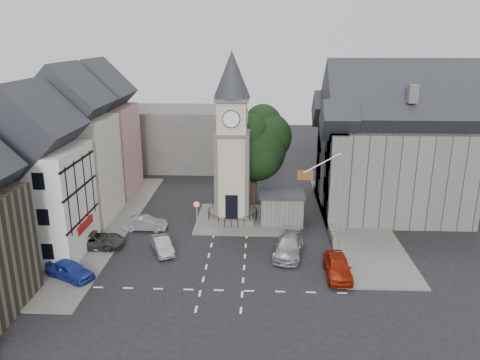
{
  "coord_description": "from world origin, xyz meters",
  "views": [
    {
      "loc": [
        2.64,
        -35.11,
        17.51
      ],
      "look_at": [
        0.87,
        5.0,
        5.07
      ],
      "focal_mm": 35.0,
      "sensor_mm": 36.0,
      "label": 1
    }
  ],
  "objects_px": {
    "pedestrian": "(349,213)",
    "car_east_red": "(338,267)",
    "car_west_blue": "(70,270)",
    "stone_shelter": "(282,208)",
    "clock_tower": "(232,140)"
  },
  "relations": [
    {
      "from": "pedestrian",
      "to": "car_east_red",
      "type": "bearing_deg",
      "value": 75.73
    },
    {
      "from": "car_west_blue",
      "to": "pedestrian",
      "type": "height_order",
      "value": "pedestrian"
    },
    {
      "from": "stone_shelter",
      "to": "car_east_red",
      "type": "xyz_separation_m",
      "value": [
        3.83,
        -10.5,
        -0.76
      ]
    },
    {
      "from": "car_west_blue",
      "to": "clock_tower",
      "type": "bearing_deg",
      "value": -15.49
    },
    {
      "from": "car_west_blue",
      "to": "car_east_red",
      "type": "distance_m",
      "value": 20.17
    },
    {
      "from": "clock_tower",
      "to": "pedestrian",
      "type": "bearing_deg",
      "value": 1.84
    },
    {
      "from": "clock_tower",
      "to": "car_west_blue",
      "type": "bearing_deg",
      "value": -133.11
    },
    {
      "from": "clock_tower",
      "to": "pedestrian",
      "type": "distance_m",
      "value": 13.64
    },
    {
      "from": "car_west_blue",
      "to": "car_east_red",
      "type": "xyz_separation_m",
      "value": [
        20.13,
        1.29,
        0.09
      ]
    },
    {
      "from": "car_west_blue",
      "to": "pedestrian",
      "type": "xyz_separation_m",
      "value": [
        23.0,
        12.65,
        0.08
      ]
    },
    {
      "from": "car_west_blue",
      "to": "car_east_red",
      "type": "height_order",
      "value": "car_east_red"
    },
    {
      "from": "stone_shelter",
      "to": "pedestrian",
      "type": "relative_size",
      "value": 2.73
    },
    {
      "from": "stone_shelter",
      "to": "car_west_blue",
      "type": "xyz_separation_m",
      "value": [
        -16.3,
        -11.79,
        -0.85
      ]
    },
    {
      "from": "car_east_red",
      "to": "pedestrian",
      "type": "relative_size",
      "value": 2.94
    },
    {
      "from": "car_west_blue",
      "to": "car_east_red",
      "type": "relative_size",
      "value": 0.89
    }
  ]
}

